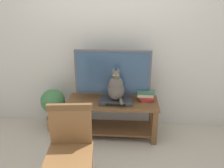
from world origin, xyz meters
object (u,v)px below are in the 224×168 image
(wooden_chair, at_px, (70,145))
(tv_stand, at_px, (112,112))
(potted_plant, at_px, (53,106))
(media_box, at_px, (116,101))
(tv, at_px, (113,74))
(cat, at_px, (116,88))
(book_stack, at_px, (146,95))

(wooden_chair, bearing_deg, tv_stand, 72.62)
(potted_plant, bearing_deg, media_box, -8.85)
(tv, bearing_deg, media_box, -69.53)
(tv_stand, height_order, cat, cat)
(tv_stand, distance_m, cat, 0.41)
(tv, xyz_separation_m, potted_plant, (-0.87, -0.00, -0.50))
(media_box, xyz_separation_m, potted_plant, (-0.92, 0.14, -0.17))
(book_stack, xyz_separation_m, potted_plant, (-1.33, 0.03, -0.22))
(media_box, height_order, cat, cat)
(book_stack, bearing_deg, wooden_chair, -125.88)
(cat, bearing_deg, media_box, 95.19)
(book_stack, relative_size, potted_plant, 0.38)
(tv_stand, relative_size, cat, 2.77)
(tv_stand, distance_m, media_box, 0.22)
(cat, bearing_deg, tv_stand, 124.13)
(cat, relative_size, book_stack, 1.84)
(wooden_chair, xyz_separation_m, book_stack, (0.79, 1.09, 0.08))
(tv, distance_m, cat, 0.22)
(media_box, relative_size, cat, 0.97)
(potted_plant, bearing_deg, cat, -9.56)
(tv_stand, distance_m, wooden_chair, 1.11)
(tv, xyz_separation_m, wooden_chair, (-0.33, -1.12, -0.37))
(cat, height_order, potted_plant, cat)
(book_stack, bearing_deg, potted_plant, 178.78)
(wooden_chair, relative_size, book_stack, 3.66)
(media_box, distance_m, book_stack, 0.42)
(book_stack, distance_m, potted_plant, 1.34)
(book_stack, bearing_deg, tv, 175.89)
(wooden_chair, distance_m, book_stack, 1.35)
(media_box, xyz_separation_m, cat, (0.00, -0.01, 0.20))
(tv_stand, bearing_deg, potted_plant, 175.25)
(cat, bearing_deg, book_stack, 17.42)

